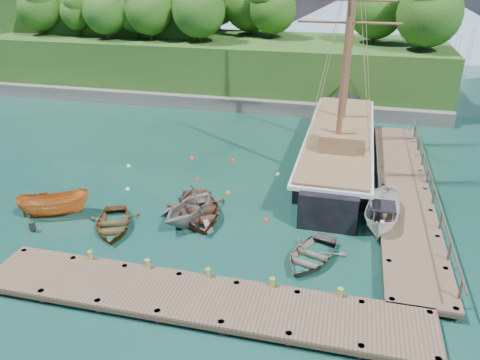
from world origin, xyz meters
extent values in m
plane|color=#103526|center=(0.00, 0.00, 0.00)|extent=(160.00, 160.00, 0.00)
cube|color=#4F3D2C|center=(2.00, -6.50, 0.54)|extent=(20.00, 3.20, 0.12)
cube|color=#32251B|center=(2.00, -6.50, 0.38)|extent=(20.00, 3.20, 0.20)
cylinder|color=#32251B|center=(-7.70, -5.20, 0.05)|extent=(0.28, 0.28, 1.10)
cylinder|color=#32251B|center=(11.70, -5.20, 0.05)|extent=(0.28, 0.28, 1.10)
cube|color=#4F3D2C|center=(11.50, 7.00, 0.54)|extent=(3.20, 24.00, 0.12)
cube|color=#32251B|center=(11.50, 7.00, 0.38)|extent=(3.20, 24.00, 0.20)
cylinder|color=#32251B|center=(10.20, -4.70, 0.05)|extent=(0.28, 0.28, 1.10)
cylinder|color=#32251B|center=(12.80, -4.70, 0.05)|extent=(0.28, 0.28, 1.10)
cylinder|color=#32251B|center=(10.20, 18.70, 0.05)|extent=(0.28, 0.28, 1.10)
cylinder|color=#32251B|center=(12.80, 18.70, 0.05)|extent=(0.28, 0.28, 1.10)
cylinder|color=olive|center=(-4.00, -5.10, 0.00)|extent=(0.26, 0.26, 0.45)
cylinder|color=olive|center=(-1.00, -5.10, 0.00)|extent=(0.26, 0.26, 0.45)
cylinder|color=olive|center=(2.00, -5.10, 0.00)|extent=(0.26, 0.26, 0.45)
cylinder|color=olive|center=(5.00, -5.10, 0.00)|extent=(0.26, 0.26, 0.45)
cylinder|color=olive|center=(8.00, -5.10, 0.00)|extent=(0.26, 0.26, 0.45)
imported|color=#4E381B|center=(-4.83, -1.35, 0.00)|extent=(4.30, 4.94, 0.85)
imported|color=#6C635A|center=(-0.85, 0.51, 0.00)|extent=(4.92, 5.31, 2.30)
imported|color=brown|center=(-0.52, 1.12, 0.00)|extent=(5.48, 6.20, 1.06)
imported|color=#61584F|center=(6.41, -1.80, 0.00)|extent=(4.15, 4.89, 0.86)
imported|color=#C96E28|center=(-8.95, -0.69, 0.00)|extent=(4.53, 3.11, 1.64)
imported|color=silver|center=(10.00, 2.37, 0.00)|extent=(2.54, 5.14, 1.90)
cube|color=black|center=(7.09, 11.26, 0.72)|extent=(4.89, 14.56, 3.01)
cube|color=black|center=(7.20, 20.58, 0.72)|extent=(2.65, 4.59, 2.71)
cube|color=black|center=(6.99, 2.97, 0.72)|extent=(3.34, 3.77, 2.86)
cube|color=silver|center=(7.09, 11.26, 2.20)|extent=(4.99, 19.12, 0.25)
cube|color=brown|center=(7.09, 11.26, 2.45)|extent=(4.56, 18.71, 0.12)
cube|color=brown|center=(7.05, 8.15, 3.05)|extent=(2.39, 3.03, 1.20)
cylinder|color=brown|center=(7.24, 24.12, 3.65)|extent=(0.32, 6.90, 1.69)
cylinder|color=brown|center=(7.13, 14.99, 10.46)|extent=(0.36, 0.36, 16.02)
cylinder|color=brown|center=(7.04, 7.52, 9.82)|extent=(0.36, 0.36, 14.73)
cylinder|color=#8C7A59|center=(7.21, 21.05, 10.76)|extent=(0.18, 11.07, 9.30)
sphere|color=silver|center=(-6.28, 3.48, 0.00)|extent=(0.29, 0.29, 0.29)
sphere|color=red|center=(-2.22, 6.03, 0.00)|extent=(0.29, 0.29, 0.29)
sphere|color=#FA5417|center=(0.38, 4.50, 0.00)|extent=(0.33, 0.33, 0.33)
sphere|color=white|center=(3.11, 8.13, 0.00)|extent=(0.34, 0.34, 0.34)
sphere|color=#DB3E09|center=(-3.83, 9.56, 0.00)|extent=(0.34, 0.34, 0.34)
sphere|color=#EE380F|center=(-0.64, 9.90, 0.00)|extent=(0.36, 0.36, 0.36)
sphere|color=silver|center=(-7.92, 7.02, 0.00)|extent=(0.31, 0.31, 0.31)
sphere|color=red|center=(3.48, 1.57, 0.00)|extent=(0.30, 0.30, 0.30)
cube|color=#474744|center=(-8.00, 24.00, 0.60)|extent=(50.00, 4.00, 1.40)
cube|color=#1F4518|center=(-8.00, 30.00, 3.00)|extent=(50.00, 14.00, 6.00)
cube|color=#1F4518|center=(-22.00, 34.00, 5.00)|extent=(24.00, 12.00, 10.00)
cylinder|color=#382616|center=(-16.10, 28.11, 6.70)|extent=(0.36, 0.36, 1.40)
sphere|color=#1A400E|center=(-16.10, 28.11, 9.10)|extent=(5.42, 5.42, 5.42)
cylinder|color=#382616|center=(-14.18, 26.81, 6.70)|extent=(0.36, 0.36, 1.40)
sphere|color=#1A400E|center=(-14.18, 26.81, 8.96)|extent=(5.02, 5.02, 5.02)
cylinder|color=#382616|center=(-27.79, 27.27, 6.70)|extent=(0.36, 0.36, 1.40)
sphere|color=#1A400E|center=(-27.79, 27.27, 8.88)|extent=(4.79, 4.79, 4.79)
cylinder|color=#382616|center=(-20.73, 34.78, 6.70)|extent=(0.36, 0.36, 1.40)
sphere|color=#1A400E|center=(-20.73, 34.78, 9.39)|extent=(6.25, 6.25, 6.25)
cylinder|color=#382616|center=(13.91, 26.65, 6.70)|extent=(0.36, 0.36, 1.40)
sphere|color=#1A400E|center=(13.91, 26.65, 9.30)|extent=(6.00, 6.00, 6.00)
cylinder|color=#382616|center=(-25.58, 30.32, 6.70)|extent=(0.36, 0.36, 1.40)
sphere|color=#1A400E|center=(-25.58, 30.32, 9.26)|extent=(5.89, 5.89, 5.89)
cylinder|color=#382616|center=(-1.61, 31.21, 6.70)|extent=(0.36, 0.36, 1.40)
sphere|color=#1A400E|center=(-1.61, 31.21, 9.00)|extent=(5.13, 5.13, 5.13)
cylinder|color=#382616|center=(-21.53, 35.53, 6.70)|extent=(0.36, 0.36, 1.40)
sphere|color=#1A400E|center=(-21.53, 35.53, 8.88)|extent=(4.80, 4.80, 4.80)
cylinder|color=#382616|center=(-10.15, 30.20, 6.70)|extent=(0.36, 0.36, 1.40)
sphere|color=#1A400E|center=(-10.15, 30.20, 9.24)|extent=(5.82, 5.82, 5.82)
cylinder|color=#382616|center=(-4.58, 33.35, 6.70)|extent=(0.36, 0.36, 1.40)
sphere|color=#1A400E|center=(-4.58, 33.35, 9.32)|extent=(6.05, 6.05, 6.05)
cylinder|color=#382616|center=(14.09, 27.65, 6.70)|extent=(0.36, 0.36, 1.40)
sphere|color=#1A400E|center=(14.09, 27.65, 8.87)|extent=(4.77, 4.77, 4.77)
cylinder|color=#382616|center=(-8.51, 26.55, 6.70)|extent=(0.36, 0.36, 1.40)
sphere|color=#1A400E|center=(-8.51, 26.55, 9.11)|extent=(5.47, 5.47, 5.47)
cylinder|color=#382616|center=(9.27, 30.39, 6.70)|extent=(0.36, 0.36, 1.40)
sphere|color=#1A400E|center=(9.27, 30.39, 9.14)|extent=(5.55, 5.55, 5.55)
cylinder|color=#382616|center=(-10.01, 37.76, 6.70)|extent=(0.36, 0.36, 1.40)
sphere|color=#1A400E|center=(-10.01, 37.76, 9.39)|extent=(6.25, 6.25, 6.25)
cylinder|color=#382616|center=(-28.21, 35.82, 6.70)|extent=(0.36, 0.36, 1.40)
sphere|color=#1A400E|center=(-28.21, 35.82, 9.09)|extent=(5.41, 5.41, 5.41)
cylinder|color=#382616|center=(-17.91, 31.40, 6.70)|extent=(0.36, 0.36, 1.40)
sphere|color=#1A400E|center=(-17.91, 31.40, 9.12)|extent=(5.47, 5.47, 5.47)
cylinder|color=#382616|center=(-23.27, 27.64, 6.70)|extent=(0.36, 0.36, 1.40)
sphere|color=#1A400E|center=(-23.27, 27.64, 8.52)|extent=(3.77, 3.77, 3.77)
cylinder|color=#382616|center=(-19.61, 31.47, 6.70)|extent=(0.36, 0.36, 1.40)
sphere|color=#1A400E|center=(-19.61, 31.47, 9.31)|extent=(6.04, 6.04, 6.04)
cylinder|color=#382616|center=(-5.73, 38.37, 6.70)|extent=(0.36, 0.36, 1.40)
sphere|color=#1A400E|center=(-5.73, 38.37, 9.26)|extent=(5.89, 5.89, 5.89)
cylinder|color=#382616|center=(-11.90, 31.02, 6.70)|extent=(0.36, 0.36, 1.40)
sphere|color=#1A400E|center=(-11.90, 31.02, 9.33)|extent=(6.08, 6.08, 6.08)
cylinder|color=#382616|center=(-22.89, 29.25, 6.70)|extent=(0.36, 0.36, 1.40)
sphere|color=#1A400E|center=(-22.89, 29.25, 8.69)|extent=(4.25, 4.25, 4.25)
cylinder|color=#382616|center=(-18.91, 26.06, 6.70)|extent=(0.36, 0.36, 1.40)
sphere|color=#1A400E|center=(-18.91, 26.06, 8.87)|extent=(4.77, 4.77, 4.77)
cone|color=#728CA5|center=(20.00, 70.00, 4.50)|extent=(36.00, 36.00, 9.00)
cone|color=#728CA5|center=(5.00, 70.00, 4.00)|extent=(32.00, 32.00, 8.00)
cone|color=#728CA5|center=(-30.00, 70.00, 5.00)|extent=(40.00, 40.00, 10.00)
camera|label=1|loc=(7.60, -21.89, 13.88)|focal=35.00mm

